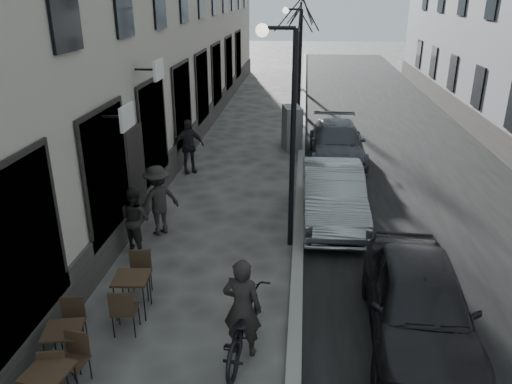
% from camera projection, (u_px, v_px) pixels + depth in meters
% --- Properties ---
extents(road, '(7.30, 60.00, 0.00)m').
position_uv_depth(road, '(389.00, 137.00, 20.99)').
color(road, black).
rests_on(road, ground).
extents(kerb, '(0.25, 60.00, 0.12)m').
position_uv_depth(kerb, '(302.00, 134.00, 21.29)').
color(kerb, gray).
rests_on(kerb, ground).
extents(streetlamp_near, '(0.90, 0.28, 5.09)m').
position_uv_depth(streetlamp_near, '(286.00, 116.00, 10.93)').
color(streetlamp_near, black).
rests_on(streetlamp_near, ground).
extents(streetlamp_far, '(0.90, 0.28, 5.09)m').
position_uv_depth(streetlamp_far, '(297.00, 53.00, 22.02)').
color(streetlamp_far, black).
rests_on(streetlamp_far, ground).
extents(tree_near, '(2.40, 2.40, 5.70)m').
position_uv_depth(tree_near, '(300.00, 15.00, 24.22)').
color(tree_near, black).
rests_on(tree_near, ground).
extents(tree_far, '(2.40, 2.40, 5.70)m').
position_uv_depth(tree_far, '(302.00, 10.00, 29.76)').
color(tree_far, black).
rests_on(tree_far, ground).
extents(bistro_set_b, '(0.69, 1.48, 0.85)m').
position_uv_depth(bistro_set_b, '(65.00, 344.00, 8.01)').
color(bistro_set_b, '#302115').
rests_on(bistro_set_b, ground).
extents(bistro_set_c, '(0.69, 1.60, 0.93)m').
position_uv_depth(bistro_set_c, '(133.00, 291.00, 9.35)').
color(bistro_set_c, '#302115').
rests_on(bistro_set_c, ground).
extents(utility_cabinet, '(0.85, 1.22, 1.66)m').
position_uv_depth(utility_cabinet, '(292.00, 128.00, 19.12)').
color(utility_cabinet, slate).
rests_on(utility_cabinet, ground).
extents(bicycle, '(0.95, 2.14, 1.09)m').
position_uv_depth(bicycle, '(242.00, 325.00, 8.28)').
color(bicycle, black).
rests_on(bicycle, ground).
extents(cyclist_rider, '(0.69, 0.50, 1.78)m').
position_uv_depth(cyclist_rider, '(242.00, 308.00, 8.16)').
color(cyclist_rider, black).
rests_on(cyclist_rider, ground).
extents(pedestrian_near, '(0.95, 0.89, 1.56)m').
position_uv_depth(pedestrian_near, '(135.00, 219.00, 11.60)').
color(pedestrian_near, black).
rests_on(pedestrian_near, ground).
extents(pedestrian_mid, '(1.30, 1.28, 1.79)m').
position_uv_depth(pedestrian_mid, '(158.00, 200.00, 12.34)').
color(pedestrian_mid, black).
rests_on(pedestrian_mid, ground).
extents(pedestrian_far, '(1.15, 0.92, 1.83)m').
position_uv_depth(pedestrian_far, '(188.00, 146.00, 16.59)').
color(pedestrian_far, black).
rests_on(pedestrian_far, ground).
extents(car_near, '(1.94, 4.39, 1.47)m').
position_uv_depth(car_near, '(419.00, 303.00, 8.55)').
color(car_near, black).
rests_on(car_near, ground).
extents(car_mid, '(1.64, 4.45, 1.46)m').
position_uv_depth(car_mid, '(333.00, 194.00, 13.16)').
color(car_mid, gray).
rests_on(car_mid, ground).
extents(car_far, '(1.94, 4.68, 1.35)m').
position_uv_depth(car_far, '(337.00, 143.00, 17.80)').
color(car_far, '#373B41').
rests_on(car_far, ground).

